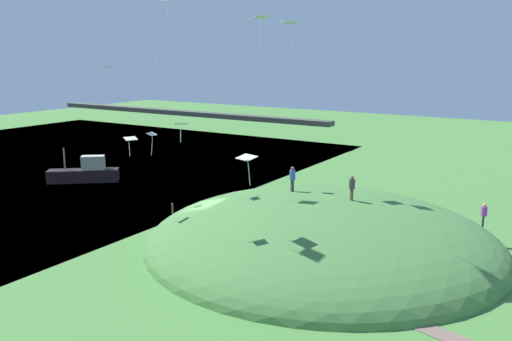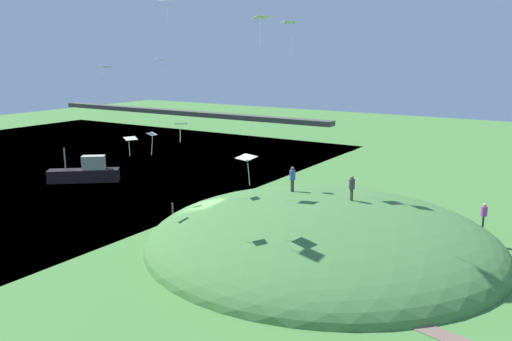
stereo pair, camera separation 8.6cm
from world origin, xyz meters
name	(u,v)px [view 2 (the right image)]	position (x,y,z in m)	size (l,w,h in m)	color
ground_plane	(202,232)	(0.00, 0.00, 0.00)	(160.00, 160.00, 0.00)	#477F39
grass_hill	(321,245)	(8.32, 2.05, 0.00)	(23.41, 22.80, 5.91)	#46793C
bridge_deck_far	(182,113)	(-31.86, 36.07, 3.30)	(50.91, 1.80, 0.70)	#454D41
boat_on_lake	(86,173)	(-19.07, 6.04, 0.87)	(6.19, 5.42, 3.38)	black
person_near_shore	(352,185)	(9.70, 3.53, 3.94)	(0.56, 0.56, 1.65)	#34372A
person_walking_path	(292,176)	(5.10, 3.88, 3.93)	(0.49, 0.49, 1.79)	#3B3733
person_on_hilltop	(484,212)	(17.24, 7.72, 2.23)	(0.45, 0.45, 1.61)	#333733
kite_1	(181,125)	(2.98, -5.50, 8.44)	(0.89, 0.87, 1.13)	white
kite_2	(162,61)	(-3.77, 0.63, 11.82)	(1.25, 1.23, 2.08)	white
kite_3	(106,68)	(-7.76, -0.96, 11.36)	(0.92, 0.71, 1.43)	silver
kite_4	(261,18)	(2.12, 4.49, 14.75)	(1.17, 1.35, 2.12)	white
kite_5	(246,158)	(6.71, -4.47, 6.73)	(1.28, 1.06, 1.66)	white
kite_6	(152,136)	(-3.91, -0.58, 6.63)	(0.57, 0.77, 1.66)	silver
kite_8	(130,139)	(-3.09, -3.46, 6.83)	(0.83, 0.97, 1.23)	silver
kite_10	(168,0)	(-3.01, 0.63, 15.96)	(1.27, 0.99, 1.81)	white
kite_11	(290,24)	(3.97, 5.24, 14.38)	(1.27, 1.35, 2.28)	white
mooring_post	(173,210)	(-4.05, 1.53, 0.56)	(0.14, 0.14, 1.13)	brown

